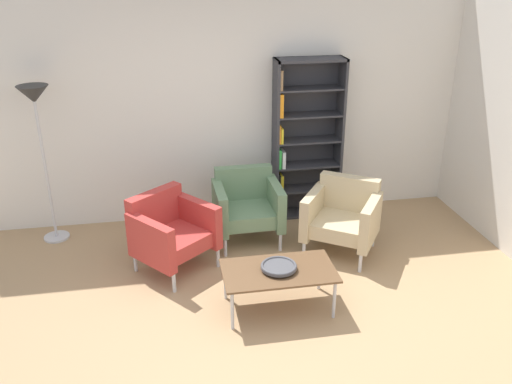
# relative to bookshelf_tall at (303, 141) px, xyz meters

# --- Properties ---
(ground_plane) EXTENTS (8.32, 8.32, 0.00)m
(ground_plane) POSITION_rel_bookshelf_tall_xyz_m (-0.90, -2.26, -0.93)
(ground_plane) COLOR tan
(plaster_back_panel) EXTENTS (6.40, 0.12, 2.90)m
(plaster_back_panel) POSITION_rel_bookshelf_tall_xyz_m (-0.90, 0.20, 0.52)
(plaster_back_panel) COLOR silver
(plaster_back_panel) RESTS_ON ground_plane
(bookshelf_tall) EXTENTS (0.80, 0.30, 1.90)m
(bookshelf_tall) POSITION_rel_bookshelf_tall_xyz_m (0.00, 0.00, 0.00)
(bookshelf_tall) COLOR #333338
(bookshelf_tall) RESTS_ON ground_plane
(coffee_table_low) EXTENTS (1.00, 0.56, 0.40)m
(coffee_table_low) POSITION_rel_bookshelf_tall_xyz_m (-0.70, -1.90, -0.56)
(coffee_table_low) COLOR brown
(coffee_table_low) RESTS_ON ground_plane
(decorative_bowl) EXTENTS (0.32, 0.32, 0.05)m
(decorative_bowl) POSITION_rel_bookshelf_tall_xyz_m (-0.70, -1.90, -0.49)
(decorative_bowl) COLOR #4C4C51
(decorative_bowl) RESTS_ON coffee_table_low
(armchair_near_window) EXTENTS (0.73, 0.67, 0.78)m
(armchair_near_window) POSITION_rel_bookshelf_tall_xyz_m (-0.77, -0.54, -0.51)
(armchair_near_window) COLOR slate
(armchair_near_window) RESTS_ON ground_plane
(armchair_spare_guest) EXTENTS (0.95, 0.94, 0.78)m
(armchair_spare_guest) POSITION_rel_bookshelf_tall_xyz_m (-1.62, -1.01, -0.51)
(armchair_spare_guest) COLOR #B73833
(armchair_spare_guest) RESTS_ON ground_plane
(armchair_by_bookshelf) EXTENTS (0.94, 0.93, 0.78)m
(armchair_by_bookshelf) POSITION_rel_bookshelf_tall_xyz_m (0.19, -0.99, -0.51)
(armchair_by_bookshelf) COLOR #C6B289
(armchair_by_bookshelf) RESTS_ON ground_plane
(floor_lamp_torchiere) EXTENTS (0.32, 0.32, 1.74)m
(floor_lamp_torchiere) POSITION_rel_bookshelf_tall_xyz_m (-2.89, -0.16, 0.52)
(floor_lamp_torchiere) COLOR silver
(floor_lamp_torchiere) RESTS_ON ground_plane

